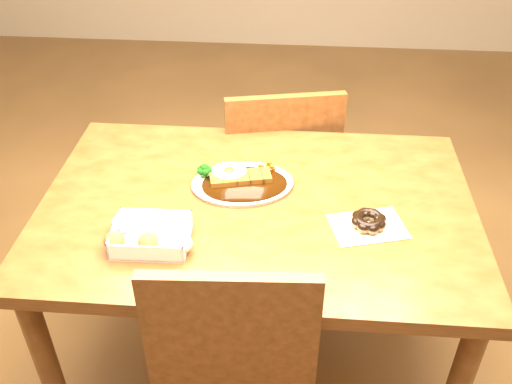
# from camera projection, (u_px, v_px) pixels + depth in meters

# --- Properties ---
(ground) EXTENTS (6.00, 6.00, 0.00)m
(ground) POSITION_uv_depth(u_px,v_px,m) (257.00, 370.00, 2.02)
(ground) COLOR brown
(ground) RESTS_ON ground
(table) EXTENTS (1.20, 0.80, 0.75)m
(table) POSITION_uv_depth(u_px,v_px,m) (257.00, 230.00, 1.64)
(table) COLOR #512B10
(table) RESTS_ON ground
(chair_far) EXTENTS (0.50, 0.50, 0.87)m
(chair_far) POSITION_uv_depth(u_px,v_px,m) (277.00, 174.00, 2.17)
(chair_far) COLOR #512B10
(chair_far) RESTS_ON ground
(katsu_curry_plate) EXTENTS (0.32, 0.25, 0.06)m
(katsu_curry_plate) POSITION_uv_depth(u_px,v_px,m) (241.00, 181.00, 1.64)
(katsu_curry_plate) COLOR white
(katsu_curry_plate) RESTS_ON table
(donut_box) EXTENTS (0.22, 0.15, 0.05)m
(donut_box) POSITION_uv_depth(u_px,v_px,m) (149.00, 235.00, 1.43)
(donut_box) COLOR white
(donut_box) RESTS_ON table
(pon_de_ring) EXTENTS (0.22, 0.18, 0.04)m
(pon_de_ring) POSITION_uv_depth(u_px,v_px,m) (369.00, 221.00, 1.48)
(pon_de_ring) COLOR silver
(pon_de_ring) RESTS_ON table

